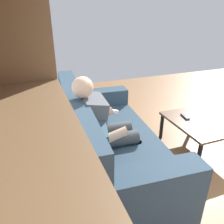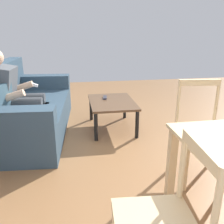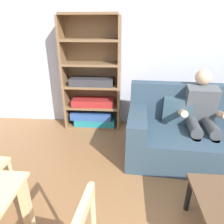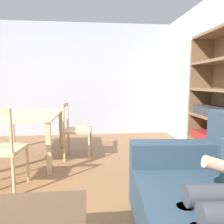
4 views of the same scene
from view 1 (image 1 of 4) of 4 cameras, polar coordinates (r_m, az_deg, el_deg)
The scene contains 4 objects.
couch at distance 2.60m, azimuth -1.60°, elevation -7.93°, with size 2.17×1.13×0.94m.
person_lounging at distance 2.37m, azimuth -2.32°, elevation -3.87°, with size 0.61×0.86×1.16m.
coffee_table at distance 3.10m, azimuth 21.09°, elevation -3.20°, with size 0.87×0.63×0.41m.
tv_remote at distance 3.14m, azimuth 18.30°, elevation -1.10°, with size 0.05×0.17×0.02m, color #2D2D38.
Camera 1 is at (-1.13, 2.42, 1.74)m, focal length 35.53 mm.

